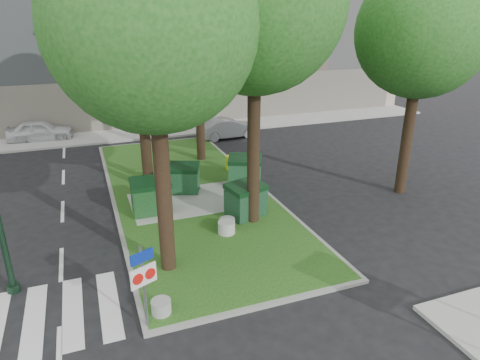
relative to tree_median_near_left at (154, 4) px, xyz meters
name	(u,v)px	position (x,y,z in m)	size (l,w,h in m)	color
ground	(247,309)	(1.41, -2.56, -7.32)	(120.00, 120.00, 0.00)	black
median_island	(189,192)	(1.91, 5.44, -7.26)	(6.00, 16.00, 0.12)	#184E16
median_kerb	(189,192)	(1.91, 5.44, -7.27)	(6.30, 16.30, 0.10)	gray
building_sidewalk	(140,133)	(1.41, 15.94, -7.26)	(42.00, 3.00, 0.12)	#999993
zebra_crossing	(91,307)	(-2.34, -1.06, -7.31)	(5.00, 3.00, 0.01)	silver
apartment_building	(115,1)	(1.41, 23.44, 0.68)	(41.00, 12.00, 16.00)	tan
tree_median_near_left	(154,4)	(0.00, 0.00, 0.00)	(5.20, 5.20, 10.53)	black
tree_median_mid	(137,18)	(0.50, 6.50, -0.34)	(4.80, 4.80, 9.99)	black
tree_street_right	(425,18)	(10.50, 2.50, -0.33)	(5.00, 5.00, 10.06)	black
dumpster_a	(151,196)	(0.11, 3.89, -6.55)	(1.47, 1.05, 1.34)	#103B14
dumpster_b	(183,178)	(1.71, 5.44, -6.61)	(1.57, 1.36, 1.23)	#134320
dumpster_c	(246,200)	(3.31, 2.37, -6.57)	(1.64, 1.39, 1.30)	#0F341B
dumpster_d	(245,171)	(4.41, 5.28, -6.56)	(1.71, 1.50, 1.33)	#164824
bollard_left	(161,307)	(-0.69, -2.06, -7.02)	(0.50, 0.50, 0.36)	#999A95
bollard_right	(227,224)	(2.32, 1.61, -7.00)	(0.54, 0.54, 0.39)	gray
bollard_mid	(226,227)	(2.20, 1.34, -6.99)	(0.58, 0.58, 0.42)	#AFAFA9
litter_bin	(229,163)	(4.43, 7.38, -6.86)	(0.38, 0.38, 0.67)	#BCCA17
traffic_sign_pole	(143,277)	(-1.09, -2.36, -5.86)	(0.64, 0.31, 2.27)	slate
car_white	(40,131)	(-4.36, 16.50, -6.68)	(1.49, 3.71, 1.27)	silver
car_silver	(228,128)	(6.38, 13.17, -6.70)	(1.30, 3.72, 1.23)	#929599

